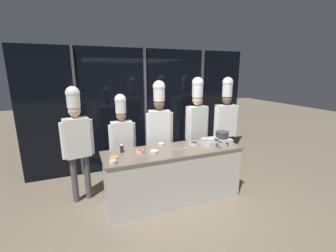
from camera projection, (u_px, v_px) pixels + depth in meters
name	position (u px, v px, depth m)	size (l,w,h in m)	color
ground_plane	(173.00, 199.00, 4.00)	(24.00, 24.00, 0.00)	#7F705B
window_wall_back	(145.00, 110.00, 5.18)	(5.14, 0.09, 2.70)	black
demo_counter	(173.00, 175.00, 3.89)	(2.35, 0.74, 0.93)	beige
portable_stove	(217.00, 141.00, 4.02)	(0.48, 0.33, 0.12)	silver
frying_pan	(212.00, 138.00, 3.96)	(0.25, 0.42, 0.04)	#ADAFB5
stock_pot	(222.00, 134.00, 4.04)	(0.26, 0.23, 0.11)	#333335
squeeze_bottle_soy	(122.00, 148.00, 3.63)	(0.06, 0.06, 0.15)	#332319
prep_bowl_shrimp	(113.00, 162.00, 3.17)	(0.11, 0.11, 0.06)	silver
prep_bowl_bell_pepper	(140.00, 151.00, 3.62)	(0.13, 0.13, 0.05)	silver
prep_bowl_carrots	(114.00, 158.00, 3.32)	(0.11, 0.11, 0.05)	silver
prep_bowl_noodles	(154.00, 151.00, 3.62)	(0.13, 0.13, 0.04)	silver
prep_bowl_soy_glaze	(194.00, 143.00, 4.01)	(0.16, 0.16, 0.05)	silver
prep_bowl_rice	(161.00, 144.00, 3.96)	(0.10, 0.10, 0.05)	silver
serving_spoon_slotted	(183.00, 148.00, 3.81)	(0.27, 0.11, 0.02)	#B2B5BA
chef_head	(77.00, 135.00, 3.70)	(0.51, 0.28, 1.99)	#4C4C51
chef_sous	(122.00, 136.00, 4.07)	(0.49, 0.21, 1.83)	#4C4C51
chef_line	(159.00, 125.00, 4.22)	(0.51, 0.26, 2.05)	#232326
chef_pastry	(197.00, 120.00, 4.56)	(0.53, 0.26, 2.10)	#2D3856
chef_apprentice	(226.00, 119.00, 4.84)	(0.57, 0.28, 2.10)	#2D3856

